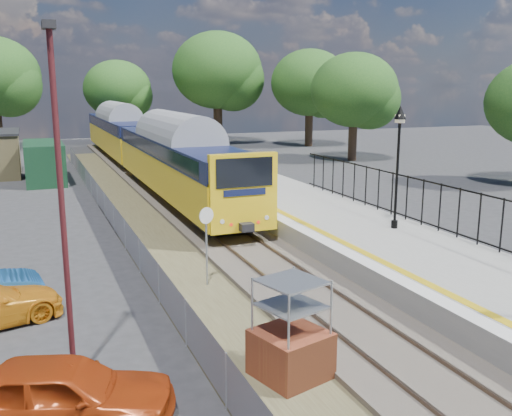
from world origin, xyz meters
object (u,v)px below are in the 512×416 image
carpark_lamp (61,189)px  train (141,142)px  brick_plinth (291,331)px  speed_sign (206,234)px  car_red (62,394)px  victorian_lamp_north (399,138)px

carpark_lamp → train: bearing=76.4°
train → brick_plinth: 30.06m
speed_sign → car_red: (-4.70, -6.31, -1.02)m
victorian_lamp_north → train: bearing=103.2°
carpark_lamp → car_red: 3.91m
train → speed_sign: (-2.50, -23.76, -0.62)m
victorian_lamp_north → brick_plinth: size_ratio=2.04×
brick_plinth → speed_sign: speed_sign is taller
victorian_lamp_north → carpark_lamp: bearing=-154.6°
train → car_red: (-7.20, -30.08, -1.64)m
brick_plinth → carpark_lamp: size_ratio=0.31×
carpark_lamp → car_red: size_ratio=1.80×
brick_plinth → car_red: size_ratio=0.55×
victorian_lamp_north → carpark_lamp: 13.48m
train → brick_plinth: size_ratio=18.11×
train → speed_sign: 23.90m
speed_sign → carpark_lamp: size_ratio=0.35×
train → brick_plinth: (-2.52, -29.93, -1.26)m
speed_sign → car_red: size_ratio=0.62×
speed_sign → train: bearing=65.3°
victorian_lamp_north → car_red: bearing=-149.0°
brick_plinth → victorian_lamp_north: bearing=43.2°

